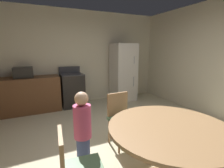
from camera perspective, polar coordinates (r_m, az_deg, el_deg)
ground_plane at (r=2.88m, az=3.92°, el=-21.68°), size 14.00×14.00×0.00m
wall_back at (r=5.15m, az=-11.74°, el=8.91°), size 5.47×0.12×2.70m
kitchen_counter at (r=4.76m, az=-28.38°, el=-3.47°), size 1.81×0.60×0.90m
oven_range at (r=4.83m, az=-13.42°, el=-1.94°), size 0.60×0.60×1.10m
refrigerator at (r=5.24m, az=3.87°, el=4.01°), size 0.68×0.68×1.76m
microwave at (r=4.65m, az=-28.08°, el=3.53°), size 0.44×0.32×0.26m
dining_table at (r=2.06m, az=18.77°, el=-17.13°), size 1.35×1.35×0.76m
chair_north at (r=2.83m, az=3.05°, el=-10.76°), size 0.42×0.42×0.87m
chair_west at (r=1.77m, az=-12.45°, el=-26.29°), size 0.44×0.44×0.87m
person_child at (r=2.20m, az=-9.99°, el=-15.64°), size 0.31×0.31×1.09m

